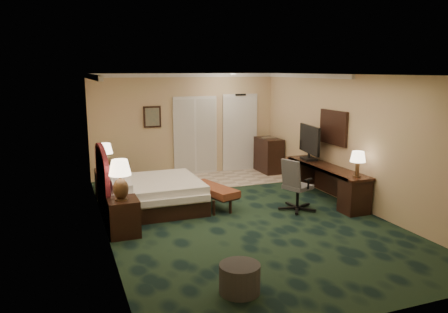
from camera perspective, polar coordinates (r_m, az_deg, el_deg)
name	(u,v)px	position (r m, az deg, el deg)	size (l,w,h in m)	color
floor	(240,217)	(8.52, 2.07, -7.85)	(5.00, 7.50, 0.00)	black
ceiling	(241,75)	(8.05, 2.21, 10.63)	(5.00, 7.50, 0.00)	white
wall_back	(186,125)	(11.68, -5.02, 4.14)	(5.00, 0.00, 2.70)	#D6C087
wall_front	(374,205)	(5.03, 19.03, -5.97)	(5.00, 0.00, 2.70)	#D6C087
wall_left	(103,157)	(7.58, -15.57, -0.09)	(0.00, 7.50, 2.70)	#D6C087
wall_right	(351,140)	(9.42, 16.31, 2.02)	(0.00, 7.50, 2.70)	#D6C087
crown_molding	(241,77)	(8.05, 2.21, 10.28)	(5.00, 7.50, 0.10)	white
tile_patch	(229,178)	(11.42, 0.61, -2.85)	(3.20, 1.70, 0.01)	tan
headboard	(103,181)	(8.70, -15.57, -3.05)	(0.12, 2.00, 1.40)	#531720
entry_door	(240,133)	(12.20, 2.07, 3.06)	(1.02, 0.06, 2.18)	white
closet_doors	(195,136)	(11.75, -3.77, 2.73)	(1.20, 0.06, 2.10)	silver
wall_art	(152,117)	(11.41, -9.36, 5.13)	(0.45, 0.06, 0.55)	#51645D
wall_mirror	(333,127)	(9.85, 14.10, 3.70)	(0.05, 0.95, 0.75)	white
bed	(153,195)	(9.00, -9.24, -4.95)	(1.88, 1.74, 0.60)	white
nightstand_near	(123,217)	(7.72, -13.01, -7.70)	(0.51, 0.58, 0.64)	black
nightstand_far	(107,183)	(10.13, -15.06, -3.35)	(0.48, 0.55, 0.60)	black
lamp_near	(120,180)	(7.47, -13.38, -3.02)	(0.37, 0.37, 0.69)	#322515
lamp_far	(106,157)	(9.95, -15.20, -0.06)	(0.32, 0.32, 0.61)	#322515
bed_bench	(213,196)	(9.07, -1.45, -5.21)	(0.44, 1.28, 0.43)	maroon
ottoman	(240,278)	(5.75, 2.07, -15.62)	(0.53, 0.53, 0.38)	#2F2F31
desk	(325,183)	(9.80, 13.08, -3.34)	(0.55, 2.55, 0.74)	black
tv	(309,143)	(10.24, 11.10, 1.78)	(0.09, 1.03, 0.81)	black
desk_lamp	(358,164)	(8.83, 17.05, -0.95)	(0.30, 0.30, 0.52)	#322515
desk_chair	(298,184)	(8.87, 9.63, -3.61)	(0.62, 0.58, 1.07)	#444449
minibar	(269,155)	(12.10, 5.85, 0.17)	(0.50, 0.90, 0.95)	black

